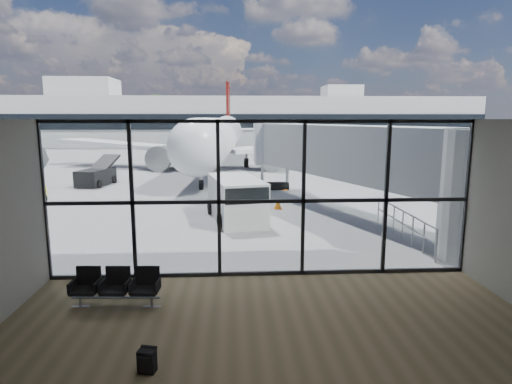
{
  "coord_description": "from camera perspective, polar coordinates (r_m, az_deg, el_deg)",
  "views": [
    {
      "loc": [
        -0.82,
        -11.86,
        4.52
      ],
      "look_at": [
        0.02,
        3.0,
        1.95
      ],
      "focal_mm": 30.0,
      "sensor_mm": 36.0,
      "label": 1
    }
  ],
  "objects": [
    {
      "name": "lounge_shell",
      "position": [
        7.34,
        3.29,
        -4.95
      ],
      "size": [
        12.02,
        8.01,
        4.51
      ],
      "color": "brown",
      "rests_on": "ground"
    },
    {
      "name": "backpack",
      "position": [
        8.47,
        -14.36,
        -21.0
      ],
      "size": [
        0.35,
        0.34,
        0.47
      ],
      "rotation": [
        0.0,
        0.0,
        -0.25
      ],
      "color": "black",
      "rests_on": "ground"
    },
    {
      "name": "belt_loader",
      "position": [
        31.25,
        -20.46,
        2.05
      ],
      "size": [
        2.2,
        4.37,
        1.92
      ],
      "rotation": [
        0.0,
        0.0,
        -0.19
      ],
      "color": "black",
      "rests_on": "ground"
    },
    {
      "name": "apron_railing",
      "position": [
        17.07,
        18.98,
        -3.61
      ],
      "size": [
        0.06,
        5.46,
        1.11
      ],
      "color": "gray",
      "rests_on": "ground"
    },
    {
      "name": "ground",
      "position": [
        52.06,
        -2.34,
        4.8
      ],
      "size": [
        220.0,
        220.0,
        0.0
      ],
      "primitive_type": "plane",
      "color": "slate",
      "rests_on": "ground"
    },
    {
      "name": "far_terminal",
      "position": [
        73.83,
        -3.1,
        9.53
      ],
      "size": [
        80.0,
        12.2,
        11.0
      ],
      "color": "#ACACA7",
      "rests_on": "ground"
    },
    {
      "name": "tree_5",
      "position": [
        85.06,
        -13.06,
        10.45
      ],
      "size": [
        6.27,
        6.27,
        9.03
      ],
      "color": "#382619",
      "rests_on": "ground"
    },
    {
      "name": "traffic_cone_c",
      "position": [
        27.34,
        3.93,
        0.79
      ],
      "size": [
        0.37,
        0.37,
        0.53
      ],
      "color": "orange",
      "rests_on": "ground"
    },
    {
      "name": "airliner",
      "position": [
        40.72,
        -5.02,
        7.28
      ],
      "size": [
        30.37,
        35.19,
        9.06
      ],
      "rotation": [
        0.0,
        0.0,
        -0.05
      ],
      "color": "white",
      "rests_on": "ground"
    },
    {
      "name": "tree_2",
      "position": [
        89.83,
        -24.62,
        9.78
      ],
      "size": [
        6.27,
        6.27,
        9.03
      ],
      "color": "#382619",
      "rests_on": "ground"
    },
    {
      "name": "traffic_cone_b",
      "position": [
        21.63,
        2.93,
        -1.54
      ],
      "size": [
        0.4,
        0.4,
        0.57
      ],
      "color": "#CE680A",
      "rests_on": "ground"
    },
    {
      "name": "service_van",
      "position": [
        19.04,
        -2.58,
        -0.93
      ],
      "size": [
        2.79,
        4.67,
        1.91
      ],
      "rotation": [
        0.0,
        0.0,
        0.19
      ],
      "color": "silver",
      "rests_on": "ground"
    },
    {
      "name": "glass_curtain_wall",
      "position": [
        12.1,
        0.7,
        -1.03
      ],
      "size": [
        12.1,
        0.12,
        4.5
      ],
      "color": "white",
      "rests_on": "ground"
    },
    {
      "name": "seating_row",
      "position": [
        11.17,
        -18.08,
        -11.67
      ],
      "size": [
        2.12,
        0.7,
        0.94
      ],
      "rotation": [
        0.0,
        0.0,
        -0.06
      ],
      "color": "gray",
      "rests_on": "ground"
    },
    {
      "name": "jet_bridge",
      "position": [
        19.85,
        13.56,
        4.44
      ],
      "size": [
        8.0,
        16.5,
        4.33
      ],
      "color": "#A1A4A6",
      "rests_on": "ground"
    },
    {
      "name": "tree_1",
      "position": [
        92.14,
        -28.11,
        9.11
      ],
      "size": [
        5.61,
        5.61,
        8.07
      ],
      "color": "#382619",
      "rests_on": "ground"
    },
    {
      "name": "mobile_stairs",
      "position": [
        25.31,
        -29.07,
        -0.43
      ],
      "size": [
        1.95,
        3.46,
        2.38
      ],
      "rotation": [
        0.0,
        0.0,
        -0.05
      ],
      "color": "yellow",
      "rests_on": "ground"
    },
    {
      "name": "tree_4",
      "position": [
        86.25,
        -17.03,
        9.85
      ],
      "size": [
        5.61,
        5.61,
        8.07
      ],
      "color": "#382619",
      "rests_on": "ground"
    },
    {
      "name": "tree_3",
      "position": [
        87.85,
        -20.86,
        9.23
      ],
      "size": [
        4.95,
        4.95,
        7.12
      ],
      "color": "#382619",
      "rests_on": "ground"
    }
  ]
}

